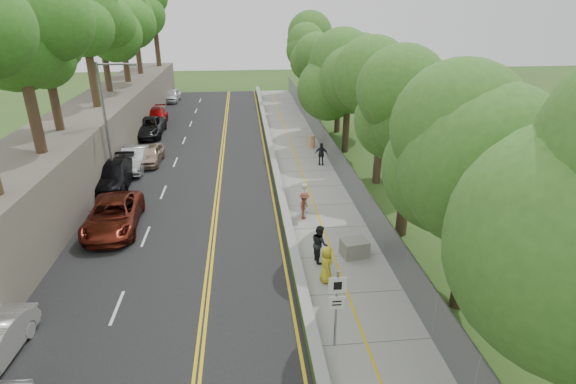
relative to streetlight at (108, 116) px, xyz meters
name	(u,v)px	position (x,y,z in m)	size (l,w,h in m)	color
ground	(295,297)	(10.46, -14.00, -4.64)	(140.00, 140.00, 0.00)	#33511E
road	(196,175)	(5.06, 1.00, -4.62)	(11.20, 66.00, 0.04)	black
sidewalk	(306,171)	(13.01, 1.00, -4.61)	(4.20, 66.00, 0.05)	gray
jersey_barrier	(275,169)	(10.71, 1.00, -4.34)	(0.42, 66.00, 0.60)	#7DDD36
rock_embankment	(72,152)	(-3.04, 1.00, -2.64)	(5.00, 66.00, 4.00)	#595147
chainlink_fence	(335,158)	(15.11, 1.00, -3.64)	(0.04, 66.00, 2.00)	slate
trees_embankment	(55,18)	(-2.54, 1.00, 5.86)	(6.40, 66.00, 13.00)	#3D8325
trees_fenceside	(373,72)	(17.46, 1.00, 2.36)	(7.00, 66.00, 14.00)	#457E2B
streetlight	(108,116)	(0.00, 0.00, 0.00)	(2.52, 0.22, 8.00)	gray
signpost	(337,301)	(11.51, -17.02, -2.68)	(0.62, 0.09, 3.10)	gray
construction_barrel	(311,142)	(14.23, 6.74, -4.09)	(0.61, 0.61, 1.01)	#D74E08
concrete_block	(354,248)	(13.66, -11.00, -4.18)	(1.23, 0.92, 0.82)	slate
car_2	(113,215)	(1.46, -6.92, -3.81)	(2.62, 5.67, 1.58)	maroon
car_3	(113,175)	(-0.08, -0.74, -3.78)	(2.29, 5.63, 1.64)	black
car_4	(150,154)	(1.46, 3.97, -3.91)	(1.62, 4.03, 1.37)	tan
car_5	(134,159)	(0.54, 2.68, -3.81)	(1.67, 4.79, 1.58)	#AFB2B6
car_6	(148,127)	(-0.14, 11.92, -3.80)	(2.67, 5.79, 1.61)	black
car_7	(155,117)	(-0.14, 15.93, -3.80)	(2.23, 5.49, 1.59)	#94090A
car_8	(172,95)	(-0.14, 27.74, -3.84)	(1.79, 4.45, 1.52)	white
painter_0	(326,265)	(11.91, -13.00, -3.75)	(0.82, 0.53, 1.67)	gold
painter_1	(305,199)	(11.91, -6.15, -3.64)	(0.69, 0.45, 1.90)	silver
painter_2	(320,243)	(11.91, -11.29, -3.68)	(0.89, 0.69, 1.83)	black
painter_3	(304,206)	(11.81, -6.75, -3.80)	(1.02, 0.59, 1.58)	brown
person_far	(321,154)	(14.31, 2.22, -3.74)	(1.00, 0.42, 1.70)	black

